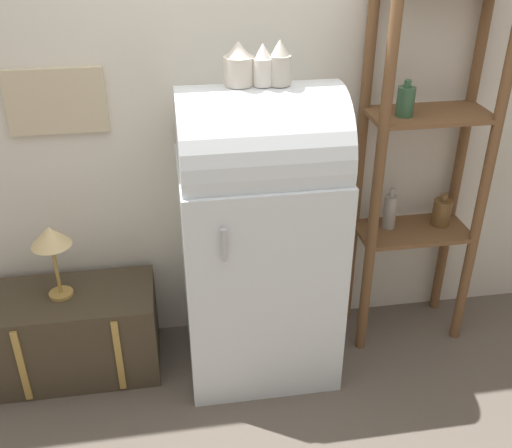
{
  "coord_description": "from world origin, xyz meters",
  "views": [
    {
      "loc": [
        -0.38,
        -2.06,
        2.09
      ],
      "look_at": [
        -0.01,
        0.25,
        0.77
      ],
      "focal_mm": 42.0,
      "sensor_mm": 36.0,
      "label": 1
    }
  ],
  "objects": [
    {
      "name": "suitcase_trunk",
      "position": [
        -0.89,
        0.31,
        0.22
      ],
      "size": [
        0.78,
        0.41,
        0.44
      ],
      "color": "#423828",
      "rests_on": "ground_plane"
    },
    {
      "name": "vase_right",
      "position": [
        0.08,
        0.24,
        1.49
      ],
      "size": [
        0.09,
        0.09,
        0.18
      ],
      "color": "beige",
      "rests_on": "refrigerator"
    },
    {
      "name": "vase_left",
      "position": [
        -0.08,
        0.26,
        1.49
      ],
      "size": [
        0.12,
        0.12,
        0.17
      ],
      "color": "silver",
      "rests_on": "refrigerator"
    },
    {
      "name": "refrigerator",
      "position": [
        -0.0,
        0.25,
        0.73
      ],
      "size": [
        0.69,
        0.63,
        1.41
      ],
      "color": "silver",
      "rests_on": "ground_plane"
    },
    {
      "name": "vase_center",
      "position": [
        0.01,
        0.24,
        1.49
      ],
      "size": [
        0.08,
        0.08,
        0.16
      ],
      "color": "white",
      "rests_on": "refrigerator"
    },
    {
      "name": "wall_back",
      "position": [
        -0.0,
        0.57,
        1.35
      ],
      "size": [
        7.0,
        0.09,
        2.7
      ],
      "color": "silver",
      "rests_on": "ground_plane"
    },
    {
      "name": "ground_plane",
      "position": [
        0.0,
        0.0,
        0.0
      ],
      "size": [
        12.0,
        12.0,
        0.0
      ],
      "primitive_type": "plane",
      "color": "#60564C"
    },
    {
      "name": "desk_lamp",
      "position": [
        -0.92,
        0.32,
        0.73
      ],
      "size": [
        0.18,
        0.18,
        0.36
      ],
      "color": "#AD8942",
      "rests_on": "suitcase_trunk"
    },
    {
      "name": "shelf_unit",
      "position": [
        0.8,
        0.38,
        1.0
      ],
      "size": [
        0.57,
        0.31,
        1.81
      ],
      "color": "brown",
      "rests_on": "ground_plane"
    }
  ]
}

